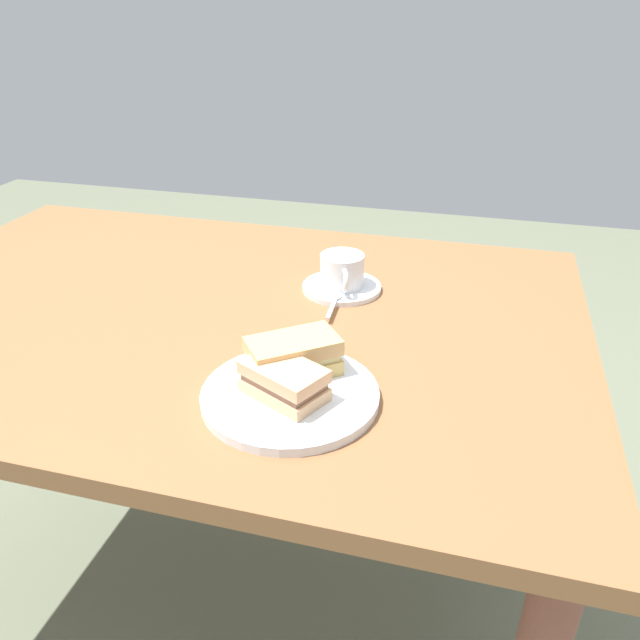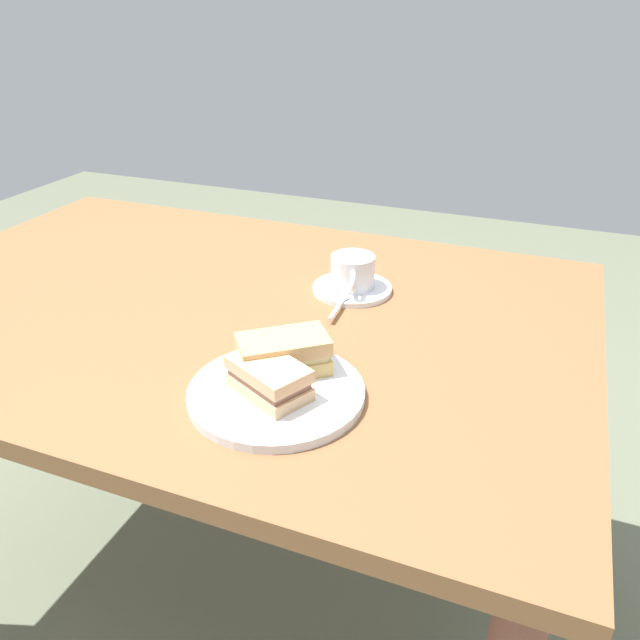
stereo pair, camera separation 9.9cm
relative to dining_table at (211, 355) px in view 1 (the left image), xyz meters
The scene contains 8 objects.
ground_plane 0.66m from the dining_table, ahead, with size 6.00×6.00×0.00m, color #646B54.
dining_table is the anchor object (origin of this frame).
sandwich_plate 0.35m from the dining_table, 134.83° to the left, with size 0.25×0.25×0.01m, color white.
sandwich_front 0.36m from the dining_table, 132.82° to the left, with size 0.13×0.11×0.05m.
sandwich_back 0.33m from the dining_table, 139.98° to the left, with size 0.15×0.14×0.06m.
coffee_saucer 0.28m from the dining_table, 148.48° to the right, with size 0.15×0.15×0.01m, color white.
coffee_cup 0.30m from the dining_table, 148.85° to the right, with size 0.08×0.11×0.06m.
spoon 0.26m from the dining_table, 165.44° to the right, with size 0.02×0.10×0.01m.
Camera 1 is at (-0.46, 0.91, 1.26)m, focal length 34.63 mm.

